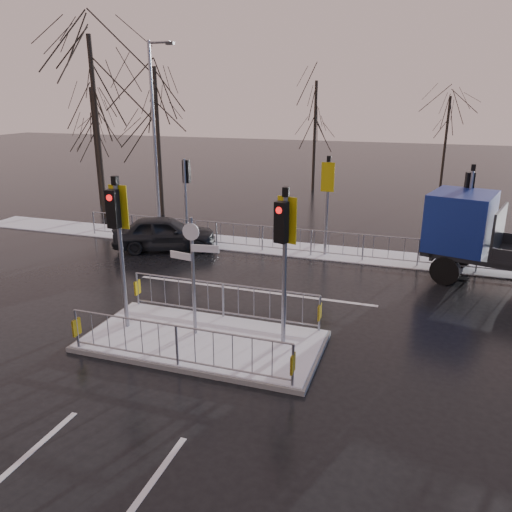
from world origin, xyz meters
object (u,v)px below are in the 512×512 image
(flatbed_truck, at_px, (488,237))
(street_lamp_left, at_px, (155,132))
(car_far_lane, at_px, (165,233))
(traffic_island, at_px, (202,329))

(flatbed_truck, bearing_deg, street_lamp_left, 170.06)
(car_far_lane, relative_size, street_lamp_left, 0.50)
(flatbed_truck, bearing_deg, traffic_island, -135.03)
(car_far_lane, height_order, street_lamp_left, street_lamp_left)
(car_far_lane, distance_m, flatbed_truck, 11.97)
(flatbed_truck, bearing_deg, car_far_lane, -179.14)
(flatbed_truck, xyz_separation_m, street_lamp_left, (-13.54, 2.37, 2.93))
(car_far_lane, height_order, flatbed_truck, flatbed_truck)
(flatbed_truck, distance_m, street_lamp_left, 14.06)
(traffic_island, distance_m, street_lamp_left, 12.17)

